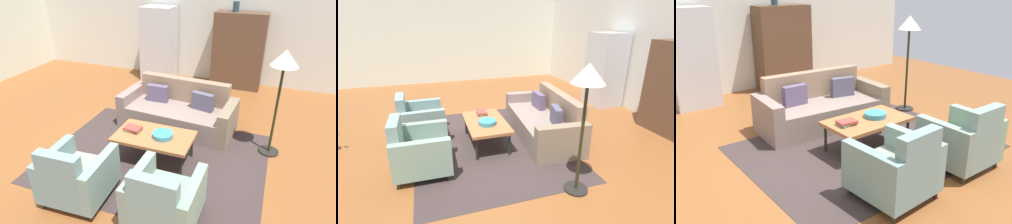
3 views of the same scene
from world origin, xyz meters
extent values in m
plane|color=brown|center=(0.00, 0.00, 0.00)|extent=(11.54, 11.54, 0.00)
cube|color=silver|center=(0.00, 3.90, 1.40)|extent=(9.62, 0.12, 2.80)
cube|color=#382D2C|center=(0.39, -0.01, 0.00)|extent=(3.40, 2.60, 0.01)
cube|color=gray|center=(0.39, 1.04, 0.21)|extent=(1.80, 1.03, 0.42)
cube|color=#876B55|center=(0.41, 1.40, 0.43)|extent=(1.75, 0.31, 0.86)
cube|color=#7B6A54|center=(1.34, 0.97, 0.31)|extent=(0.25, 0.91, 0.62)
cube|color=gray|center=(-0.57, 1.12, 0.31)|extent=(0.25, 0.91, 0.62)
cube|color=#4F4B60|center=(0.84, 1.11, 0.58)|extent=(0.42, 0.21, 0.32)
cube|color=#584A69|center=(-0.06, 1.18, 0.58)|extent=(0.40, 0.13, 0.32)
cylinder|color=black|center=(-0.14, 0.22, 0.20)|extent=(0.04, 0.04, 0.40)
cylinder|color=black|center=(0.92, 0.22, 0.20)|extent=(0.04, 0.04, 0.40)
cylinder|color=black|center=(-0.14, -0.34, 0.20)|extent=(0.04, 0.04, 0.40)
cylinder|color=black|center=(0.92, -0.34, 0.20)|extent=(0.04, 0.04, 0.40)
cube|color=#A36136|center=(0.39, -0.06, 0.42)|extent=(1.20, 0.70, 0.05)
cylinder|color=#2C2911|center=(-0.57, -0.83, 0.05)|extent=(0.05, 0.05, 0.10)
cylinder|color=#3B2A23|center=(0.11, -0.80, 0.05)|extent=(0.05, 0.05, 0.10)
cylinder|color=#2B2516|center=(-0.54, -1.51, 0.05)|extent=(0.05, 0.05, 0.10)
cylinder|color=black|center=(0.14, -1.48, 0.05)|extent=(0.05, 0.05, 0.10)
cube|color=gray|center=(-0.21, -1.16, 0.25)|extent=(0.60, 0.83, 0.30)
cube|color=slate|center=(-0.20, -1.49, 0.49)|extent=(0.57, 0.17, 0.78)
cube|color=slate|center=(-0.55, -1.17, 0.38)|extent=(0.16, 0.80, 0.56)
cube|color=gray|center=(0.13, -1.14, 0.38)|extent=(0.16, 0.80, 0.56)
cylinder|color=#301F15|center=(0.65, -0.81, 0.05)|extent=(0.05, 0.05, 0.10)
cylinder|color=#292C14|center=(1.33, -0.82, 0.05)|extent=(0.05, 0.05, 0.10)
cylinder|color=#312C1E|center=(0.64, -1.49, 0.05)|extent=(0.05, 0.05, 0.10)
cylinder|color=#332C11|center=(1.32, -1.50, 0.05)|extent=(0.05, 0.05, 0.10)
cube|color=gray|center=(0.99, -1.16, 0.25)|extent=(0.57, 0.81, 0.30)
cube|color=gray|center=(0.98, -1.49, 0.49)|extent=(0.56, 0.15, 0.78)
cube|color=gray|center=(0.65, -1.15, 0.38)|extent=(0.13, 0.80, 0.56)
cube|color=gray|center=(1.33, -1.16, 0.38)|extent=(0.13, 0.80, 0.56)
cylinder|color=teal|center=(0.53, -0.06, 0.48)|extent=(0.32, 0.32, 0.07)
cube|color=#486F54|center=(0.02, -0.04, 0.46)|extent=(0.27, 0.19, 0.03)
cube|color=#963931|center=(0.02, -0.04, 0.49)|extent=(0.28, 0.21, 0.03)
cube|color=brown|center=(1.07, 3.55, 0.90)|extent=(1.20, 0.50, 1.80)
cube|color=#4A2519|center=(0.77, 3.81, 0.90)|extent=(0.56, 0.01, 1.51)
cube|color=#472422|center=(1.37, 3.81, 0.90)|extent=(0.56, 0.01, 1.51)
cylinder|color=#243D48|center=(0.92, 3.55, 1.91)|extent=(0.14, 0.14, 0.23)
cube|color=#B7BABF|center=(-0.94, 3.45, 0.93)|extent=(0.80, 0.70, 1.85)
cylinder|color=#99999E|center=(-0.89, 3.82, 1.02)|extent=(0.02, 0.02, 0.70)
cylinder|color=black|center=(2.08, 0.79, 0.01)|extent=(0.32, 0.32, 0.03)
cylinder|color=black|center=(2.08, 0.79, 0.76)|extent=(0.04, 0.04, 1.45)
cone|color=beige|center=(2.08, 0.79, 1.60)|extent=(0.40, 0.40, 0.24)
camera|label=1|loc=(1.94, -3.60, 2.80)|focal=31.57mm
camera|label=2|loc=(4.51, -0.98, 2.20)|focal=27.07mm
camera|label=3|loc=(-2.79, -3.60, 2.27)|focal=38.76mm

